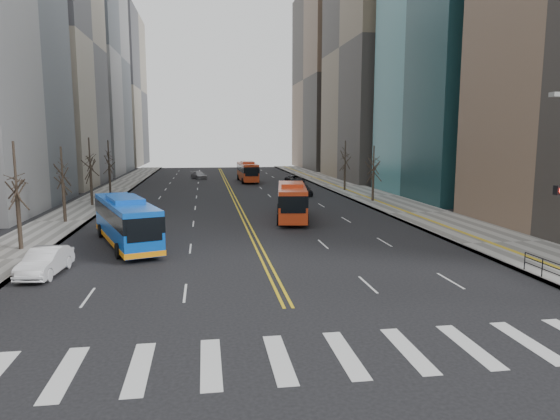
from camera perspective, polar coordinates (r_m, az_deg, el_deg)
name	(u,v)px	position (r m, az deg, el deg)	size (l,w,h in m)	color
ground	(313,357)	(18.30, 3.74, -16.37)	(220.00, 220.00, 0.00)	black
sidewalk_right	(371,196)	(65.20, 10.34, 1.58)	(7.00, 130.00, 0.15)	slate
sidewalk_left	(95,201)	(63.02, -20.35, 0.96)	(5.00, 130.00, 0.15)	slate
crosswalk	(313,356)	(18.29, 3.74, -16.35)	(26.70, 4.00, 0.01)	silver
centerline	(230,191)	(71.72, -5.69, 2.23)	(0.55, 100.00, 0.01)	gold
office_towers	(225,36)	(86.35, -6.34, 19.20)	(83.00, 134.00, 58.00)	gray
street_trees	(168,165)	(50.97, -12.66, 5.06)	(35.20, 47.20, 7.60)	black
blue_bus	(126,220)	(36.87, -17.20, -1.10)	(6.26, 12.09, 3.47)	blue
red_bus_near	(292,199)	(46.48, 1.37, 1.29)	(4.12, 11.05, 3.43)	#BE3514
red_bus_far	(247,171)	(85.25, -3.74, 4.53)	(3.08, 11.01, 3.47)	#BE3514
car_white	(45,262)	(30.78, -25.26, -5.36)	(1.62, 4.66, 1.53)	silver
car_dark_mid	(303,190)	(65.50, 2.63, 2.33)	(1.78, 4.42, 1.50)	black
car_silver	(199,175)	(92.60, -9.28, 3.96)	(1.87, 4.61, 1.34)	gray
car_dark_far	(295,179)	(82.78, 1.71, 3.53)	(2.12, 4.60, 1.28)	black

